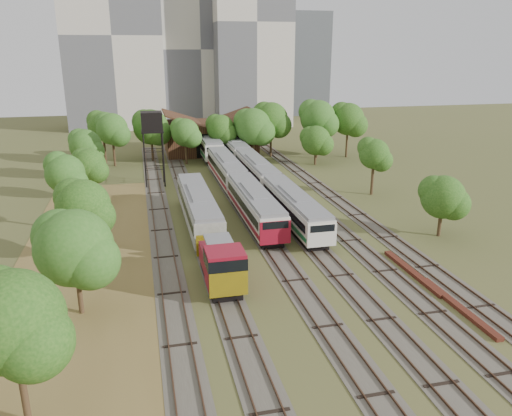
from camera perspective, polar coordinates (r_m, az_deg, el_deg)
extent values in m
plane|color=#475123|center=(39.23, 8.77, -9.93)|extent=(240.00, 240.00, 0.00)
cube|color=brown|center=(44.15, -17.90, -7.33)|extent=(14.00, 60.00, 0.04)
cube|color=#4C473D|center=(59.86, -11.09, -0.17)|extent=(2.60, 80.00, 0.06)
cube|color=#472D1E|center=(59.82, -11.78, -0.14)|extent=(0.08, 80.00, 0.14)
cube|color=#472D1E|center=(59.86, -10.41, -0.04)|extent=(0.08, 80.00, 0.14)
cube|color=#4C473D|center=(60.10, -7.29, 0.10)|extent=(2.60, 80.00, 0.06)
cube|color=#472D1E|center=(60.02, -7.97, 0.13)|extent=(0.08, 80.00, 0.14)
cube|color=#472D1E|center=(60.15, -6.61, 0.23)|extent=(0.08, 80.00, 0.14)
cube|color=#4C473D|center=(60.96, -1.68, 0.49)|extent=(2.60, 80.00, 0.06)
cube|color=#472D1E|center=(60.80, -2.34, 0.52)|extent=(0.08, 80.00, 0.14)
cube|color=#472D1E|center=(61.07, -1.02, 0.61)|extent=(0.08, 80.00, 0.14)
cube|color=#4C473D|center=(61.84, 1.95, 0.74)|extent=(2.60, 80.00, 0.06)
cube|color=#472D1E|center=(61.64, 1.31, 0.77)|extent=(0.08, 80.00, 0.14)
cube|color=#472D1E|center=(62.00, 2.60, 0.86)|extent=(0.08, 80.00, 0.14)
cube|color=#4C473D|center=(62.97, 5.47, 0.98)|extent=(2.60, 80.00, 0.06)
cube|color=#472D1E|center=(62.73, 4.85, 1.02)|extent=(0.08, 80.00, 0.14)
cube|color=#472D1E|center=(63.17, 6.09, 1.10)|extent=(0.08, 80.00, 0.14)
cube|color=#4C473D|center=(64.33, 8.85, 1.21)|extent=(2.60, 80.00, 0.06)
cube|color=#472D1E|center=(64.04, 8.26, 1.24)|extent=(0.08, 80.00, 0.14)
cube|color=#472D1E|center=(64.57, 9.45, 1.32)|extent=(0.08, 80.00, 0.14)
cube|color=black|center=(54.27, -0.17, -1.29)|extent=(2.20, 15.64, 0.80)
cube|color=beige|center=(53.75, -0.17, 0.37)|extent=(2.90, 17.00, 2.50)
cube|color=black|center=(53.66, -0.17, 0.68)|extent=(2.96, 15.64, 0.85)
cube|color=slate|center=(53.34, -0.17, 1.84)|extent=(2.67, 16.66, 0.36)
cube|color=maroon|center=(53.97, -0.17, -0.34)|extent=(2.96, 16.66, 0.45)
cube|color=maroon|center=(46.04, 2.21, -2.82)|extent=(2.94, 0.25, 2.25)
cube|color=black|center=(70.72, -3.39, 3.20)|extent=(2.20, 15.64, 0.80)
cube|color=beige|center=(70.32, -3.41, 4.51)|extent=(2.90, 17.00, 2.50)
cube|color=black|center=(70.25, -3.42, 4.74)|extent=(2.96, 15.64, 0.85)
cube|color=slate|center=(70.01, -3.43, 5.64)|extent=(2.67, 16.66, 0.36)
cube|color=maroon|center=(70.48, -3.40, 3.95)|extent=(2.96, 16.66, 0.45)
cube|color=black|center=(53.92, 4.33, -1.49)|extent=(2.10, 15.64, 0.76)
cube|color=beige|center=(53.43, 4.37, 0.11)|extent=(2.77, 17.00, 2.39)
cube|color=black|center=(53.34, 4.38, 0.40)|extent=(2.83, 15.64, 0.81)
cube|color=slate|center=(53.03, 4.40, 1.51)|extent=(2.55, 16.66, 0.34)
cube|color=#1A6A36|center=(53.63, 4.35, -0.57)|extent=(2.83, 16.66, 0.43)
cube|color=beige|center=(45.94, 7.53, -3.13)|extent=(2.81, 0.25, 2.15)
cube|color=black|center=(70.08, 0.05, 3.09)|extent=(2.10, 15.64, 0.76)
cube|color=beige|center=(69.70, 0.05, 4.34)|extent=(2.77, 17.00, 2.39)
cube|color=black|center=(69.64, 0.05, 4.57)|extent=(2.83, 15.64, 0.81)
cube|color=slate|center=(69.40, 0.05, 5.44)|extent=(2.55, 16.66, 0.34)
cube|color=#1A6A36|center=(69.86, 0.05, 3.81)|extent=(2.83, 16.66, 0.43)
cube|color=black|center=(86.76, -2.62, 5.92)|extent=(2.10, 15.64, 0.76)
cube|color=beige|center=(86.46, -2.64, 6.94)|extent=(2.77, 17.00, 2.39)
cube|color=black|center=(86.40, -2.64, 7.13)|extent=(2.83, 15.64, 0.81)
cube|color=slate|center=(86.21, -2.65, 7.83)|extent=(2.55, 16.66, 0.34)
cube|color=#1A6A36|center=(86.58, -2.63, 6.51)|extent=(2.83, 16.66, 0.43)
cube|color=black|center=(88.54, -5.48, 6.12)|extent=(2.31, 14.72, 0.84)
cube|color=beige|center=(88.21, -5.52, 7.22)|extent=(3.05, 16.00, 2.63)
cube|color=black|center=(88.16, -5.52, 7.43)|extent=(3.11, 14.72, 0.89)
cube|color=slate|center=(87.95, -5.55, 8.19)|extent=(2.80, 15.68, 0.38)
cube|color=#1A6A36|center=(88.35, -5.50, 6.76)|extent=(3.11, 15.68, 0.47)
cube|color=beige|center=(80.51, -4.72, 6.14)|extent=(3.09, 0.25, 2.36)
cube|color=black|center=(40.88, -4.12, -7.82)|extent=(2.33, 7.20, 0.95)
cube|color=maroon|center=(41.07, -4.34, -5.74)|extent=(2.65, 4.40, 1.59)
cube|color=maroon|center=(37.74, -3.54, -6.86)|extent=(2.86, 2.76, 2.86)
cube|color=black|center=(37.46, -3.56, -5.90)|extent=(2.92, 2.81, 0.95)
cube|color=gold|center=(36.84, -3.15, -8.69)|extent=(2.86, 0.20, 1.91)
cube|color=gold|center=(43.97, -4.99, -4.21)|extent=(2.86, 0.20, 1.91)
cube|color=slate|center=(39.67, -4.21, -3.87)|extent=(2.12, 3.60, 0.21)
cube|color=black|center=(53.77, -6.53, -1.59)|extent=(2.20, 16.56, 0.80)
cube|color=gray|center=(53.25, -6.60, 0.09)|extent=(2.90, 18.00, 2.50)
cube|color=black|center=(53.16, -6.61, 0.40)|extent=(2.96, 16.56, 0.85)
cube|color=slate|center=(52.84, -6.65, 1.57)|extent=(2.67, 17.64, 0.36)
cylinder|color=black|center=(68.99, -12.58, 5.26)|extent=(0.18, 0.18, 7.39)
cylinder|color=black|center=(69.05, -10.50, 5.40)|extent=(0.18, 0.18, 7.39)
cylinder|color=black|center=(71.43, -12.62, 5.67)|extent=(0.18, 0.18, 7.39)
cylinder|color=black|center=(71.49, -10.62, 5.80)|extent=(0.18, 0.18, 7.39)
cube|color=black|center=(69.56, -11.77, 8.59)|extent=(2.91, 2.91, 0.20)
cube|color=black|center=(69.36, -11.84, 9.69)|extent=(2.77, 2.77, 2.50)
cube|color=#532317|center=(44.27, 17.46, -7.03)|extent=(0.60, 8.95, 0.30)
cube|color=#532317|center=(39.90, 22.08, -10.37)|extent=(0.57, 9.14, 0.30)
cube|color=#331912|center=(92.22, -5.26, 8.06)|extent=(16.00, 11.00, 5.50)
cube|color=#331912|center=(91.26, -7.85, 10.00)|extent=(8.45, 11.55, 2.96)
cube|color=#331912|center=(92.36, -2.83, 10.23)|extent=(8.45, 11.55, 2.96)
cube|color=black|center=(87.01, -4.73, 7.13)|extent=(6.40, 0.15, 4.12)
cylinder|color=#382616|center=(28.49, -25.12, -17.79)|extent=(0.36, 0.36, 4.58)
sphere|color=#1B4913|center=(26.70, -26.12, -11.53)|extent=(5.00, 5.00, 5.00)
cylinder|color=#382616|center=(37.74, -19.57, -8.62)|extent=(0.36, 0.36, 3.95)
sphere|color=#1B4913|center=(36.54, -20.06, -4.31)|extent=(5.40, 5.40, 5.40)
cylinder|color=#382616|center=(45.97, -18.74, -3.63)|extent=(0.36, 0.36, 4.14)
sphere|color=#1B4913|center=(44.96, -19.14, 0.17)|extent=(4.66, 4.66, 4.66)
cylinder|color=#382616|center=(54.93, -20.56, -0.05)|extent=(0.36, 0.36, 4.76)
sphere|color=#1B4913|center=(54.00, -20.97, 3.67)|extent=(3.97, 3.97, 3.97)
cylinder|color=#382616|center=(65.14, -18.28, 2.32)|extent=(0.36, 0.36, 3.57)
sphere|color=#1B4913|center=(64.50, -18.51, 4.68)|extent=(4.05, 4.05, 4.05)
cylinder|color=#382616|center=(75.36, -18.68, 4.47)|extent=(0.36, 0.36, 4.03)
sphere|color=#1B4913|center=(74.76, -18.91, 6.79)|extent=(4.52, 4.52, 4.52)
cylinder|color=#382616|center=(85.74, -16.90, 6.43)|extent=(0.36, 0.36, 4.87)
sphere|color=#1B4913|center=(85.13, -17.13, 8.91)|extent=(4.74, 4.74, 4.74)
cylinder|color=#382616|center=(83.78, -15.93, 6.21)|extent=(0.36, 0.36, 4.71)
sphere|color=#1B4913|center=(83.17, -16.14, 8.67)|extent=(5.01, 5.01, 5.01)
cylinder|color=#382616|center=(86.14, -11.78, 6.75)|extent=(0.36, 0.36, 4.52)
sphere|color=#1B4913|center=(85.57, -11.93, 9.05)|extent=(5.81, 5.81, 5.81)
cylinder|color=#382616|center=(82.87, -7.99, 6.38)|extent=(0.36, 0.36, 4.08)
sphere|color=#1B4913|center=(82.32, -8.08, 8.53)|extent=(4.53, 4.53, 4.53)
cylinder|color=#382616|center=(85.88, -4.03, 6.92)|extent=(0.36, 0.36, 4.15)
sphere|color=#1B4913|center=(85.35, -4.07, 9.04)|extent=(4.68, 4.68, 4.68)
cylinder|color=#382616|center=(85.46, -0.31, 7.01)|extent=(0.36, 0.36, 4.44)
sphere|color=#1B4913|center=(84.89, -0.32, 9.29)|extent=(6.15, 6.15, 6.15)
cylinder|color=#382616|center=(87.85, 1.70, 7.53)|extent=(0.36, 0.36, 5.13)
sphere|color=#1B4913|center=(87.24, 1.73, 10.09)|extent=(5.87, 5.87, 5.87)
cylinder|color=#382616|center=(87.18, 6.97, 7.44)|extent=(0.36, 0.36, 5.47)
sphere|color=#1B4913|center=(86.54, 7.08, 10.20)|extent=(5.97, 5.97, 5.97)
cylinder|color=#382616|center=(88.94, 10.34, 7.40)|extent=(0.36, 0.36, 5.20)
sphere|color=#1B4913|center=(88.33, 10.48, 9.96)|extent=(5.53, 5.53, 5.53)
cylinder|color=#382616|center=(53.43, 20.29, -1.37)|extent=(0.36, 0.36, 3.21)
sphere|color=#1B4913|center=(52.72, 20.58, 1.18)|extent=(4.33, 4.33, 4.33)
cylinder|color=#382616|center=(66.16, 13.15, 3.28)|extent=(0.36, 0.36, 4.22)
sphere|color=#1B4913|center=(65.45, 13.35, 6.04)|extent=(3.88, 3.88, 3.88)
cylinder|color=#382616|center=(82.37, 6.79, 6.02)|extent=(0.36, 0.36, 3.13)
sphere|color=#1B4913|center=(81.92, 6.85, 7.67)|extent=(4.78, 4.78, 4.78)
cube|color=beige|center=(127.18, -16.07, 18.37)|extent=(22.00, 16.00, 42.00)
cube|color=#B9B4A7|center=(132.99, -6.83, 17.55)|extent=(20.00, 18.00, 36.00)
cube|color=beige|center=(127.24, -0.75, 20.37)|extent=(18.00, 16.00, 48.00)
cube|color=#474B4F|center=(149.89, 5.49, 16.06)|extent=(12.00, 12.00, 28.00)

